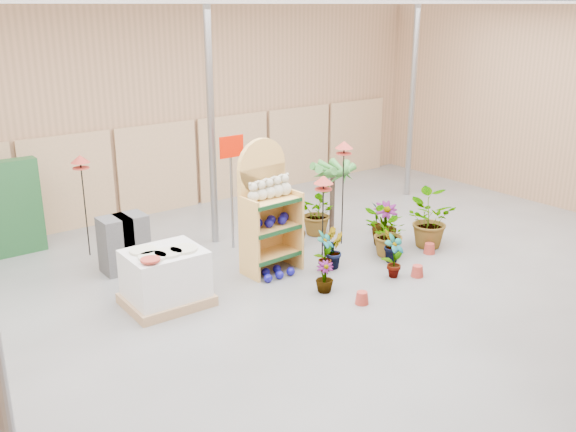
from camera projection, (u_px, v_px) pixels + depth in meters
name	position (u px, v px, depth m)	size (l,w,h in m)	color
room	(295.00, 156.00, 10.10)	(15.20, 12.10, 4.70)	#616161
display_shelf	(266.00, 211.00, 11.13)	(1.01, 0.67, 2.34)	tan
teddy_bears	(271.00, 190.00, 10.94)	(0.87, 0.24, 0.38)	beige
gazing_balls_shelf	(270.00, 221.00, 11.08)	(0.86, 0.29, 0.16)	navy
gazing_balls_floor	(276.00, 273.00, 11.07)	(0.63, 0.39, 0.15)	navy
pallet_stack	(165.00, 278.00, 9.95)	(1.28, 1.08, 0.94)	#A5815C
charcoal_planters	(124.00, 243.00, 11.24)	(0.80, 0.50, 1.00)	#39393B
offer_sign	(232.00, 169.00, 11.93)	(0.50, 0.08, 2.20)	gray
bird_table_front	(323.00, 183.00, 11.02)	(0.34, 0.34, 1.70)	black
bird_table_right	(344.00, 149.00, 12.05)	(0.34, 0.34, 2.05)	black
bird_table_back	(80.00, 162.00, 11.51)	(0.34, 0.34, 1.92)	black
palm	(333.00, 170.00, 12.73)	(0.70, 0.70, 1.61)	#3E3026
potted_plant_0	(325.00, 252.00, 11.20)	(0.40, 0.27, 0.75)	#387F33
potted_plant_1	(334.00, 250.00, 11.40)	(0.36, 0.29, 0.65)	#387F33
potted_plant_2	(387.00, 233.00, 11.88)	(0.81, 0.71, 0.90)	#387F33
potted_plant_3	(384.00, 224.00, 12.42)	(0.48, 0.48, 0.86)	#387F33
potted_plant_4	(377.00, 217.00, 13.15)	(0.35, 0.24, 0.66)	#387F33
potted_plant_5	(330.00, 241.00, 12.01)	(0.29, 0.24, 0.53)	#387F33
potted_plant_6	(315.00, 212.00, 13.05)	(0.84, 0.73, 0.93)	#387F33
potted_plant_7	(325.00, 277.00, 10.45)	(0.29, 0.29, 0.52)	#387F33
potted_plant_8	(394.00, 256.00, 10.97)	(0.41, 0.28, 0.78)	#387F33
potted_plant_9	(392.00, 246.00, 11.61)	(0.36, 0.29, 0.66)	#387F33
potted_plant_10	(427.00, 220.00, 12.35)	(0.98, 0.85, 1.09)	#387F33
potted_plant_11	(295.00, 229.00, 12.38)	(0.41, 0.41, 0.73)	#387F33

